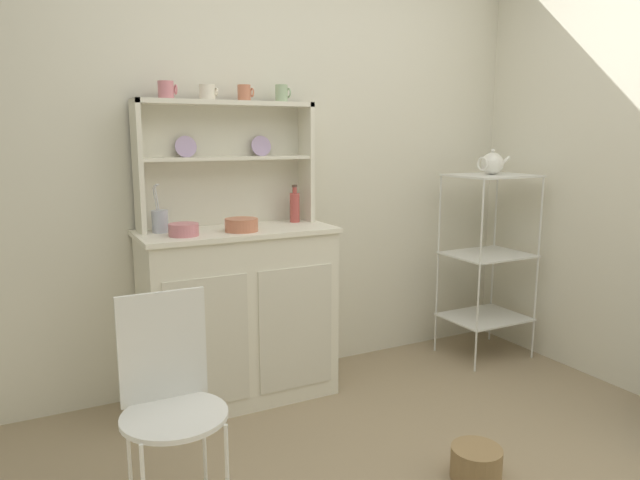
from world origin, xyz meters
name	(u,v)px	position (x,y,z in m)	size (l,w,h in m)	color
wall_back	(273,159)	(0.00, 1.62, 1.25)	(3.84, 0.05, 2.50)	silver
hutch_cabinet	(239,313)	(-0.31, 1.37, 0.47)	(0.99, 0.45, 0.91)	silver
hutch_shelf_unit	(225,153)	(-0.31, 1.53, 1.29)	(0.93, 0.18, 0.64)	silver
bakers_rack	(488,248)	(1.27, 1.24, 0.70)	(0.49, 0.40, 1.15)	silver
wire_chair	(170,391)	(-0.87, 0.48, 0.52)	(0.36, 0.36, 0.85)	white
floor_basket	(476,463)	(0.29, 0.21, 0.07)	(0.21, 0.21, 0.13)	#93754C
cup_rose_0	(166,90)	(-0.61, 1.49, 1.60)	(0.09, 0.08, 0.09)	#D17A84
cup_cream_1	(207,92)	(-0.40, 1.49, 1.59)	(0.09, 0.08, 0.08)	silver
cup_terracotta_2	(244,93)	(-0.21, 1.49, 1.60)	(0.08, 0.07, 0.08)	#C67556
cup_sage_3	(282,93)	(0.00, 1.49, 1.60)	(0.08, 0.07, 0.09)	#9EB78E
bowl_mixing_large	(184,230)	(-0.60, 1.29, 0.94)	(0.14, 0.14, 0.06)	#D17A84
bowl_floral_medium	(241,225)	(-0.31, 1.29, 0.94)	(0.16, 0.16, 0.06)	#C67556
jam_bottle	(295,207)	(0.06, 1.45, 1.00)	(0.05, 0.05, 0.20)	#B74C47
utensil_jar	(160,221)	(-0.68, 1.44, 0.97)	(0.08, 0.08, 0.24)	#B2B7C6
porcelain_teapot	(492,163)	(1.27, 1.24, 1.21)	(0.22, 0.13, 0.16)	white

